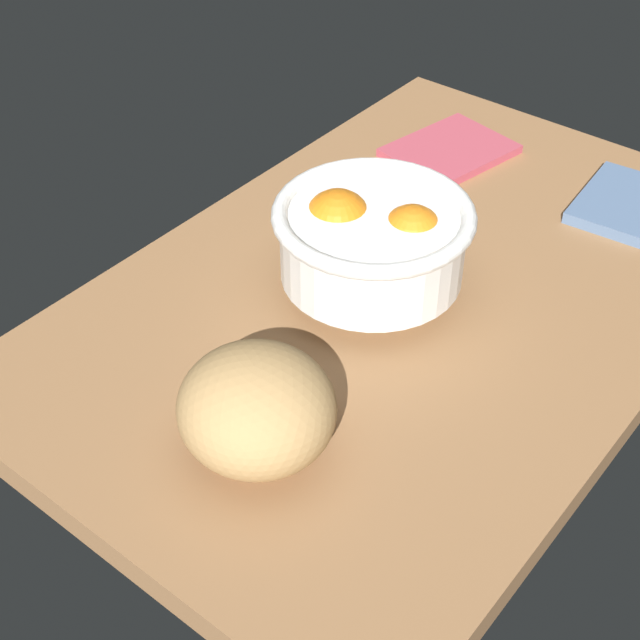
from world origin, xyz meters
The scene contains 5 objects.
ground_plane centered at (0.00, 0.00, -1.50)cm, with size 81.17×52.22×3.00cm, color #926740.
fruit_bowl centered at (2.67, -2.74, 6.26)cm, with size 19.85×19.85×10.65cm.
bread_loaf centered at (25.91, 2.72, 4.70)cm, with size 13.59×13.10×9.39cm, color tan.
napkin_folded centered at (-25.13, -10.96, 0.52)cm, with size 14.51×11.12×1.03cm, color #B84555.
napkin_spare centered at (-27.39, 10.94, 0.68)cm, with size 13.36×9.16×1.35cm, color slate.
Camera 1 is at (64.15, 39.99, 59.40)cm, focal length 52.34 mm.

